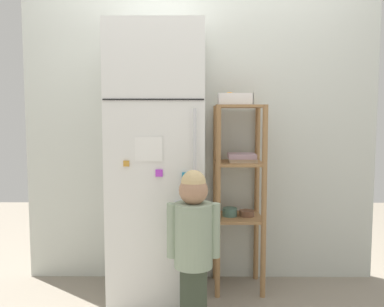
{
  "coord_description": "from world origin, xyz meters",
  "views": [
    {
      "loc": [
        -0.05,
        -2.69,
        1.22
      ],
      "look_at": [
        -0.06,
        0.02,
        0.97
      ],
      "focal_mm": 38.49,
      "sensor_mm": 36.0,
      "label": 1
    }
  ],
  "objects": [
    {
      "name": "child_standing",
      "position": [
        -0.05,
        -0.45,
        0.56
      ],
      "size": [
        0.3,
        0.22,
        0.92
      ],
      "color": "#3A4434",
      "rests_on": "ground"
    },
    {
      "name": "fruit_bin",
      "position": [
        0.23,
        0.15,
        1.33
      ],
      "size": [
        0.24,
        0.18,
        0.09
      ],
      "color": "white",
      "rests_on": "pantry_shelf_unit"
    },
    {
      "name": "refrigerator",
      "position": [
        -0.29,
        0.02,
        0.9
      ],
      "size": [
        0.6,
        0.63,
        1.79
      ],
      "color": "white",
      "rests_on": "ground"
    },
    {
      "name": "kitchen_wall_back",
      "position": [
        0.0,
        0.35,
        1.15
      ],
      "size": [
        2.58,
        0.03,
        2.29
      ],
      "primitive_type": "cube",
      "color": "silver",
      "rests_on": "ground"
    },
    {
      "name": "pantry_shelf_unit",
      "position": [
        0.26,
        0.15,
        0.77
      ],
      "size": [
        0.34,
        0.35,
        1.29
      ],
      "color": "#9E7247",
      "rests_on": "ground"
    },
    {
      "name": "ground_plane",
      "position": [
        0.0,
        0.0,
        0.0
      ],
      "size": [
        6.0,
        6.0,
        0.0
      ],
      "primitive_type": "plane",
      "color": "gray"
    }
  ]
}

